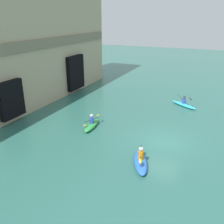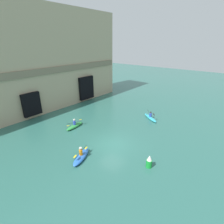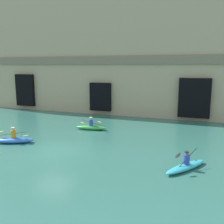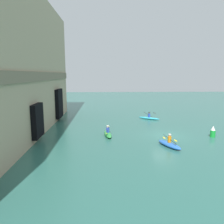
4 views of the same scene
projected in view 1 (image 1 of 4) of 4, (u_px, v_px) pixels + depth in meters
name	position (u px, v px, depth m)	size (l,w,h in m)	color
ground_plane	(164.00, 141.00, 19.09)	(120.00, 120.00, 0.00)	#2D665B
kayak_blue	(140.00, 161.00, 15.98)	(3.03, 1.91, 1.21)	blue
kayak_cyan	(184.00, 104.00, 26.41)	(2.35, 3.06, 1.13)	#33B2C6
kayak_green	(92.00, 125.00, 21.38)	(2.93, 1.07, 1.16)	green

